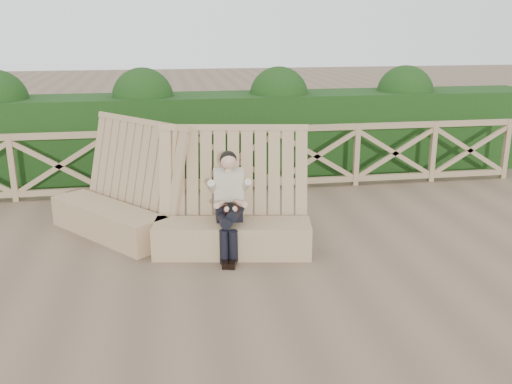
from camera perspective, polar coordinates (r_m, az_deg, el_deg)
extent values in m
plane|color=brown|center=(6.56, 1.96, -8.49)|extent=(60.00, 60.00, 0.00)
cube|color=#937654|center=(7.95, -14.50, -2.80)|extent=(1.61, 1.81, 0.41)
cube|color=#937654|center=(7.93, -13.20, 1.59)|extent=(1.56, 1.77, 1.53)
cube|color=#937654|center=(7.11, -2.38, -4.61)|extent=(1.99, 0.82, 0.41)
cube|color=#937654|center=(7.18, -2.34, 0.45)|extent=(1.98, 0.76, 1.53)
cube|color=black|center=(7.09, -2.70, -2.04)|extent=(0.34, 0.25, 0.20)
cube|color=beige|center=(7.04, -2.76, 0.45)|extent=(0.38, 0.28, 0.48)
sphere|color=tan|center=(6.91, -2.77, 3.09)|extent=(0.20, 0.20, 0.19)
sphere|color=black|center=(6.94, -2.79, 3.29)|extent=(0.22, 0.22, 0.21)
cylinder|color=black|center=(6.91, -3.26, -2.70)|extent=(0.16, 0.42, 0.14)
cylinder|color=black|center=(6.92, -2.08, -2.12)|extent=(0.16, 0.43, 0.15)
cylinder|color=black|center=(6.83, -3.20, -5.54)|extent=(0.11, 0.11, 0.41)
cylinder|color=black|center=(6.82, -2.27, -5.56)|extent=(0.11, 0.11, 0.41)
cube|color=black|center=(6.82, -3.13, -7.10)|extent=(0.09, 0.22, 0.07)
cube|color=black|center=(6.81, -2.36, -7.13)|extent=(0.09, 0.22, 0.07)
cube|color=black|center=(6.91, -2.47, -1.75)|extent=(0.20, 0.13, 0.13)
cube|color=black|center=(6.75, -2.54, -1.71)|extent=(0.07, 0.08, 0.11)
cube|color=olive|center=(9.55, -2.17, 6.19)|extent=(10.10, 0.07, 0.10)
cube|color=olive|center=(9.76, -2.11, 0.81)|extent=(10.10, 0.07, 0.10)
cube|color=black|center=(10.77, -2.99, 5.76)|extent=(12.00, 1.20, 1.50)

